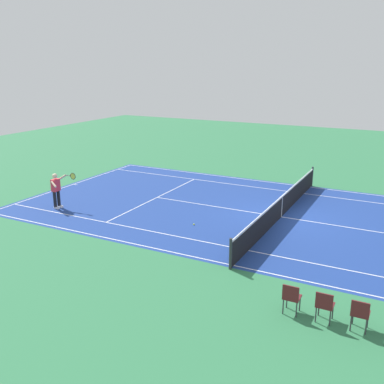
{
  "coord_description": "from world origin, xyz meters",
  "views": [
    {
      "loc": [
        -4.98,
        18.11,
        6.47
      ],
      "look_at": [
        3.86,
        1.07,
        0.9
      ],
      "focal_mm": 41.4,
      "sensor_mm": 36.0,
      "label": 1
    }
  ],
  "objects_px": {
    "spectator_chair_2": "(325,304)",
    "spectator_chair_3": "(291,296)",
    "tennis_net": "(282,206)",
    "spectator_chair_1": "(360,313)",
    "tennis_player_near": "(57,189)",
    "tennis_ball": "(194,224)"
  },
  "relations": [
    {
      "from": "spectator_chair_2",
      "to": "spectator_chair_3",
      "type": "height_order",
      "value": "same"
    },
    {
      "from": "tennis_net",
      "to": "spectator_chair_2",
      "type": "bearing_deg",
      "value": 113.91
    },
    {
      "from": "spectator_chair_1",
      "to": "spectator_chair_2",
      "type": "height_order",
      "value": "same"
    },
    {
      "from": "spectator_chair_2",
      "to": "spectator_chair_3",
      "type": "xyz_separation_m",
      "value": [
        0.87,
        0.0,
        0.0
      ]
    },
    {
      "from": "spectator_chair_1",
      "to": "spectator_chair_3",
      "type": "bearing_deg",
      "value": 0.0
    },
    {
      "from": "tennis_player_near",
      "to": "tennis_ball",
      "type": "height_order",
      "value": "tennis_player_near"
    },
    {
      "from": "spectator_chair_1",
      "to": "spectator_chair_3",
      "type": "height_order",
      "value": "same"
    },
    {
      "from": "tennis_ball",
      "to": "spectator_chair_3",
      "type": "height_order",
      "value": "spectator_chair_3"
    },
    {
      "from": "tennis_net",
      "to": "spectator_chair_2",
      "type": "xyz_separation_m",
      "value": [
        -3.35,
        7.55,
        0.03
      ]
    },
    {
      "from": "spectator_chair_2",
      "to": "tennis_player_near",
      "type": "bearing_deg",
      "value": -17.12
    },
    {
      "from": "tennis_player_near",
      "to": "spectator_chair_3",
      "type": "relative_size",
      "value": 1.93
    },
    {
      "from": "tennis_player_near",
      "to": "tennis_ball",
      "type": "bearing_deg",
      "value": -172.52
    },
    {
      "from": "tennis_ball",
      "to": "spectator_chair_1",
      "type": "distance_m",
      "value": 8.67
    },
    {
      "from": "tennis_player_near",
      "to": "tennis_net",
      "type": "bearing_deg",
      "value": -159.71
    },
    {
      "from": "tennis_player_near",
      "to": "spectator_chair_3",
      "type": "distance_m",
      "value": 12.75
    },
    {
      "from": "tennis_net",
      "to": "spectator_chair_1",
      "type": "bearing_deg",
      "value": 119.17
    },
    {
      "from": "tennis_net",
      "to": "tennis_player_near",
      "type": "height_order",
      "value": "tennis_player_near"
    },
    {
      "from": "tennis_ball",
      "to": "spectator_chair_2",
      "type": "bearing_deg",
      "value": 142.22
    },
    {
      "from": "spectator_chair_1",
      "to": "spectator_chair_3",
      "type": "xyz_separation_m",
      "value": [
        1.73,
        0.0,
        0.0
      ]
    },
    {
      "from": "tennis_net",
      "to": "tennis_ball",
      "type": "height_order",
      "value": "tennis_net"
    },
    {
      "from": "tennis_ball",
      "to": "spectator_chair_3",
      "type": "distance_m",
      "value": 7.3
    },
    {
      "from": "tennis_player_near",
      "to": "spectator_chair_3",
      "type": "height_order",
      "value": "tennis_player_near"
    }
  ]
}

